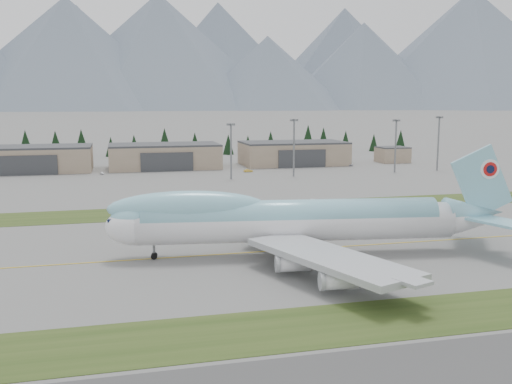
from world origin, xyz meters
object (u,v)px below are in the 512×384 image
object	(u,v)px
service_vehicle_a	(102,175)
service_vehicle_c	(351,166)
service_vehicle_b	(248,172)
hangar_center	(164,156)
hangar_right	(293,153)
hangar_left	(33,159)
boeing_747_freighter	(292,220)

from	to	relation	value
service_vehicle_a	service_vehicle_c	distance (m)	111.09
service_vehicle_b	hangar_center	bearing A→B (deg)	48.08
service_vehicle_a	service_vehicle_b	world-z (taller)	service_vehicle_b
service_vehicle_b	service_vehicle_c	distance (m)	52.90
hangar_center	service_vehicle_b	size ratio (longest dim) A/B	12.58
hangar_center	hangar_right	distance (m)	60.00
hangar_center	service_vehicle_b	distance (m)	40.79
hangar_center	service_vehicle_c	bearing A→B (deg)	-7.62
hangar_right	service_vehicle_a	distance (m)	88.61
service_vehicle_b	service_vehicle_c	world-z (taller)	service_vehicle_c
service_vehicle_b	hangar_right	bearing A→B (deg)	-55.08
hangar_center	service_vehicle_b	bearing A→B (deg)	-35.83
hangar_right	service_vehicle_b	size ratio (longest dim) A/B	12.58
hangar_left	hangar_right	distance (m)	115.00
hangar_right	service_vehicle_c	world-z (taller)	hangar_right
service_vehicle_a	service_vehicle_b	bearing A→B (deg)	-15.06
boeing_747_freighter	hangar_left	world-z (taller)	boeing_747_freighter
hangar_left	hangar_center	world-z (taller)	same
hangar_center	hangar_right	bearing A→B (deg)	0.00
hangar_center	boeing_747_freighter	bearing A→B (deg)	-85.77
hangar_left	hangar_center	size ratio (longest dim) A/B	1.00
service_vehicle_a	service_vehicle_b	size ratio (longest dim) A/B	0.83
service_vehicle_c	hangar_left	bearing A→B (deg)	-156.43
hangar_right	service_vehicle_b	distance (m)	36.47
hangar_right	service_vehicle_c	xyz separation A→B (m)	(24.21, -11.26, -5.39)
service_vehicle_a	service_vehicle_b	xyz separation A→B (m)	(59.50, -6.27, 0.00)
hangar_right	service_vehicle_c	distance (m)	27.24
hangar_center	hangar_right	xyz separation A→B (m)	(60.00, 0.00, 0.00)
hangar_left	boeing_747_freighter	bearing A→B (deg)	-66.62
hangar_left	hangar_right	world-z (taller)	same
service_vehicle_a	hangar_center	bearing A→B (deg)	24.04
hangar_right	service_vehicle_b	world-z (taller)	hangar_right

